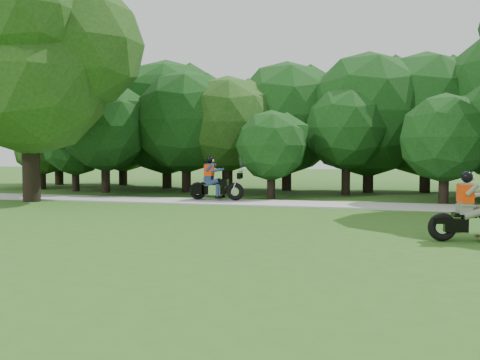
# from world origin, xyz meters

# --- Properties ---
(ground) EXTENTS (100.00, 100.00, 0.00)m
(ground) POSITION_xyz_m (0.00, 0.00, 0.00)
(ground) COLOR #2E5919
(ground) RESTS_ON ground
(walkway) EXTENTS (60.00, 2.20, 0.06)m
(walkway) POSITION_xyz_m (0.00, 8.00, 0.03)
(walkway) COLOR #A5A59F
(walkway) RESTS_ON ground
(tree_line) EXTENTS (40.13, 11.76, 7.68)m
(tree_line) POSITION_xyz_m (1.50, 14.66, 3.58)
(tree_line) COLOR black
(tree_line) RESTS_ON ground
(big_tree_west) EXTENTS (8.64, 6.56, 9.96)m
(big_tree_west) POSITION_xyz_m (-10.54, 6.85, 5.76)
(big_tree_west) COLOR black
(big_tree_west) RESTS_ON ground
(chopper_motorcycle) EXTENTS (2.15, 0.75, 1.54)m
(chopper_motorcycle) POSITION_xyz_m (4.89, 0.85, 0.57)
(chopper_motorcycle) COLOR black
(chopper_motorcycle) RESTS_ON ground
(touring_motorcycle) EXTENTS (2.26, 0.64, 1.73)m
(touring_motorcycle) POSITION_xyz_m (-3.57, 8.40, 0.69)
(touring_motorcycle) COLOR black
(touring_motorcycle) RESTS_ON walkway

